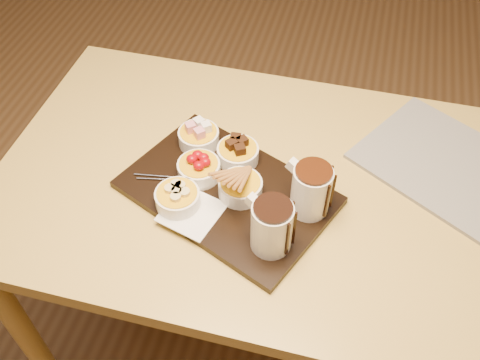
% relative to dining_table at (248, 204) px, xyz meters
% --- Properties ---
extents(ground, '(5.00, 5.00, 0.00)m').
position_rel_dining_table_xyz_m(ground, '(0.00, 0.00, -0.65)').
color(ground, brown).
rests_on(ground, ground).
extents(dining_table, '(1.20, 0.80, 0.75)m').
position_rel_dining_table_xyz_m(dining_table, '(0.00, 0.00, 0.00)').
color(dining_table, gold).
rests_on(dining_table, ground).
extents(serving_board, '(0.54, 0.46, 0.02)m').
position_rel_dining_table_xyz_m(serving_board, '(-0.03, -0.06, 0.11)').
color(serving_board, black).
rests_on(serving_board, dining_table).
extents(napkin, '(0.15, 0.15, 0.00)m').
position_rel_dining_table_xyz_m(napkin, '(-0.09, -0.15, 0.12)').
color(napkin, white).
rests_on(napkin, serving_board).
extents(bowl_marshmallows, '(0.10, 0.10, 0.04)m').
position_rel_dining_table_xyz_m(bowl_marshmallows, '(-0.14, 0.07, 0.14)').
color(bowl_marshmallows, white).
rests_on(bowl_marshmallows, serving_board).
extents(bowl_cake, '(0.10, 0.10, 0.04)m').
position_rel_dining_table_xyz_m(bowl_cake, '(-0.03, 0.03, 0.14)').
color(bowl_cake, white).
rests_on(bowl_cake, serving_board).
extents(bowl_strawberries, '(0.10, 0.10, 0.04)m').
position_rel_dining_table_xyz_m(bowl_strawberries, '(-0.11, -0.04, 0.14)').
color(bowl_strawberries, white).
rests_on(bowl_strawberries, serving_board).
extents(bowl_biscotti, '(0.10, 0.10, 0.04)m').
position_rel_dining_table_xyz_m(bowl_biscotti, '(-0.00, -0.07, 0.14)').
color(bowl_biscotti, white).
rests_on(bowl_biscotti, serving_board).
extents(bowl_bananas, '(0.10, 0.10, 0.04)m').
position_rel_dining_table_xyz_m(bowl_bananas, '(-0.13, -0.13, 0.14)').
color(bowl_bananas, white).
rests_on(bowl_bananas, serving_board).
extents(pitcher_dark_chocolate, '(0.11, 0.11, 0.12)m').
position_rel_dining_table_xyz_m(pitcher_dark_chocolate, '(0.09, -0.18, 0.18)').
color(pitcher_dark_chocolate, silver).
rests_on(pitcher_dark_chocolate, serving_board).
extents(pitcher_milk_chocolate, '(0.11, 0.11, 0.12)m').
position_rel_dining_table_xyz_m(pitcher_milk_chocolate, '(0.15, -0.07, 0.18)').
color(pitcher_milk_chocolate, silver).
rests_on(pitcher_milk_chocolate, serving_board).
extents(fondue_skewers, '(0.07, 0.26, 0.01)m').
position_rel_dining_table_xyz_m(fondue_skewers, '(-0.13, -0.06, 0.12)').
color(fondue_skewers, silver).
rests_on(fondue_skewers, serving_board).
extents(newspaper, '(0.49, 0.46, 0.01)m').
position_rel_dining_table_xyz_m(newspaper, '(0.45, 0.16, 0.10)').
color(newspaper, beige).
rests_on(newspaper, dining_table).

